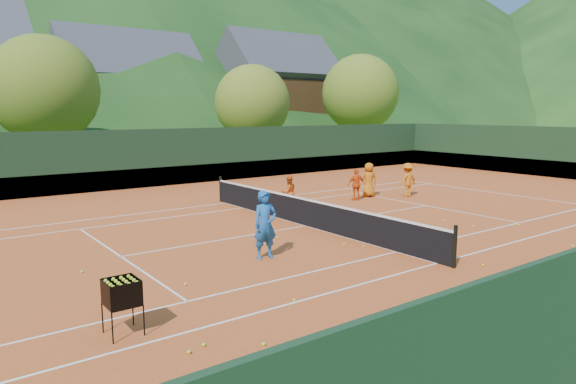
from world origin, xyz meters
TOP-DOWN VIEW (x-y plane):
  - ground at (0.00, 0.00)m, footprint 400.00×400.00m
  - clay_court at (0.00, 0.00)m, footprint 40.00×24.00m
  - coach at (-3.32, -2.44)m, footprint 0.72×0.52m
  - student_a at (1.42, 2.91)m, footprint 0.70×0.57m
  - student_b at (4.99, 2.70)m, footprint 0.89×0.59m
  - student_c at (6.10, 3.05)m, footprint 0.91×0.77m
  - student_d at (7.56, 2.02)m, footprint 1.06×0.67m
  - tennis_ball_0 at (-7.64, -0.84)m, footprint 0.07×0.07m
  - tennis_ball_1 at (2.17, -0.85)m, footprint 0.07×0.07m
  - tennis_ball_2 at (4.41, -3.58)m, footprint 0.07×0.07m
  - tennis_ball_3 at (-7.08, -6.17)m, footprint 0.07×0.07m
  - tennis_ball_5 at (-7.35, -2.46)m, footprint 0.07×0.07m
  - tennis_ball_6 at (5.85, -4.37)m, footprint 0.07×0.07m
  - tennis_ball_7 at (0.72, -6.35)m, footprint 0.07×0.07m
  - tennis_ball_10 at (-4.62, -5.44)m, footprint 0.07×0.07m
  - tennis_ball_11 at (2.36, -1.86)m, footprint 0.07×0.07m
  - tennis_ball_12 at (-0.69, -2.68)m, footprint 0.07×0.07m
  - tennis_ball_13 at (-6.01, -3.19)m, footprint 0.07×0.07m
  - tennis_ball_14 at (4.49, -2.33)m, footprint 0.07×0.07m
  - tennis_ball_15 at (4.48, -6.81)m, footprint 0.07×0.07m
  - tennis_ball_16 at (-0.45, -3.25)m, footprint 0.07×0.07m
  - tennis_ball_17 at (-7.40, -6.26)m, footprint 0.07×0.07m
  - tennis_ball_18 at (-6.26, -6.75)m, footprint 0.07×0.07m
  - tennis_ball_19 at (-1.82, -0.89)m, footprint 0.07×0.07m
  - court_lines at (0.00, 0.00)m, footprint 23.83×11.03m
  - tennis_net at (0.00, 0.00)m, footprint 0.10×12.07m
  - perimeter_fence at (0.00, 0.00)m, footprint 40.40×24.24m
  - ball_hopper at (-7.99, -4.89)m, footprint 0.57×0.57m
  - chalet_mid at (6.00, 34.00)m, footprint 12.65×8.82m
  - chalet_right at (20.00, 30.00)m, footprint 11.50×8.82m
  - tree_b at (-4.00, 20.00)m, footprint 6.40×6.40m
  - tree_c at (10.00, 19.00)m, footprint 5.60×5.60m
  - tree_d at (22.00, 20.00)m, footprint 6.80×6.80m

SIDE VIEW (x-z plane):
  - ground at x=0.00m, z-range 0.00..0.00m
  - clay_court at x=0.00m, z-range 0.00..0.02m
  - court_lines at x=0.00m, z-range 0.02..0.03m
  - tennis_ball_0 at x=-7.64m, z-range 0.02..0.09m
  - tennis_ball_1 at x=2.17m, z-range 0.02..0.09m
  - tennis_ball_2 at x=4.41m, z-range 0.02..0.09m
  - tennis_ball_3 at x=-7.08m, z-range 0.02..0.09m
  - tennis_ball_5 at x=-7.35m, z-range 0.02..0.09m
  - tennis_ball_6 at x=5.85m, z-range 0.02..0.09m
  - tennis_ball_7 at x=0.72m, z-range 0.02..0.09m
  - tennis_ball_10 at x=-4.62m, z-range 0.02..0.09m
  - tennis_ball_11 at x=2.36m, z-range 0.02..0.09m
  - tennis_ball_12 at x=-0.69m, z-range 0.02..0.09m
  - tennis_ball_13 at x=-6.01m, z-range 0.02..0.09m
  - tennis_ball_14 at x=4.49m, z-range 0.02..0.09m
  - tennis_ball_15 at x=4.48m, z-range 0.02..0.09m
  - tennis_ball_16 at x=-0.45m, z-range 0.02..0.09m
  - tennis_ball_17 at x=-7.40m, z-range 0.02..0.09m
  - tennis_ball_18 at x=-6.26m, z-range 0.02..0.09m
  - tennis_ball_19 at x=-1.82m, z-range 0.02..0.09m
  - tennis_net at x=0.00m, z-range -0.03..1.07m
  - student_a at x=1.42m, z-range 0.02..1.36m
  - student_b at x=4.99m, z-range 0.02..1.43m
  - ball_hopper at x=-7.99m, z-range 0.27..1.27m
  - student_d at x=7.56m, z-range 0.02..1.58m
  - student_c at x=6.10m, z-range 0.02..1.60m
  - coach at x=-3.32m, z-range 0.02..1.85m
  - perimeter_fence at x=0.00m, z-range -0.23..2.77m
  - tree_c at x=10.00m, z-range 0.87..8.22m
  - chalet_mid at x=6.00m, z-range -0.74..10.72m
  - tree_b at x=-4.00m, z-range 0.99..9.39m
  - chalet_right at x=20.00m, z-range -0.70..11.21m
  - tree_d at x=22.00m, z-range 1.06..9.98m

